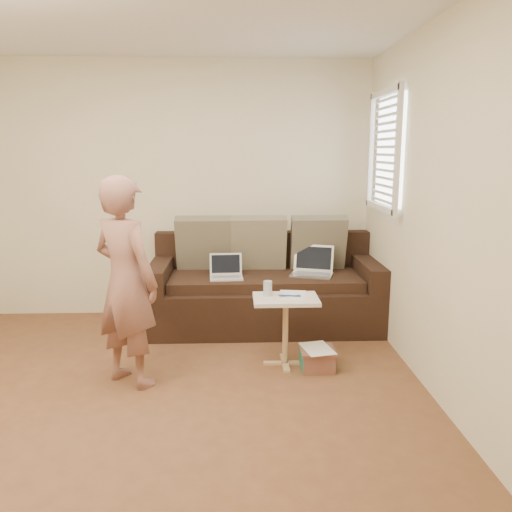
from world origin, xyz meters
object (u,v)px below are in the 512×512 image
at_px(side_table, 285,331).
at_px(striped_box, 317,358).
at_px(sofa, 265,284).
at_px(laptop_white, 226,279).
at_px(laptop_silver, 312,275).
at_px(drinking_glass, 268,288).
at_px(person, 126,282).

distance_m(side_table, striped_box, 0.33).
xyz_separation_m(sofa, laptop_white, (-0.37, -0.15, 0.10)).
xyz_separation_m(laptop_silver, drinking_glass, (-0.48, -0.85, 0.10)).
relative_size(laptop_white, striped_box, 1.12).
relative_size(side_table, drinking_glass, 4.71).
bearing_deg(drinking_glass, laptop_silver, 60.46).
height_order(laptop_white, person, person).
height_order(sofa, laptop_silver, sofa).
bearing_deg(sofa, drinking_glass, -91.81).
bearing_deg(drinking_glass, sofa, 88.19).
height_order(person, side_table, person).
distance_m(drinking_glass, striped_box, 0.68).
bearing_deg(sofa, laptop_silver, -7.85).
xyz_separation_m(side_table, drinking_glass, (-0.14, 0.05, 0.34)).
bearing_deg(person, drinking_glass, -127.31).
height_order(side_table, drinking_glass, drinking_glass).
bearing_deg(sofa, striped_box, -71.43).
height_order(side_table, striped_box, side_table).
xyz_separation_m(laptop_white, drinking_glass, (0.34, -0.75, 0.10)).
bearing_deg(drinking_glass, laptop_white, 114.39).
distance_m(sofa, striped_box, 1.17).
height_order(sofa, side_table, sofa).
height_order(laptop_silver, drinking_glass, drinking_glass).
distance_m(person, side_table, 1.31).
xyz_separation_m(person, side_table, (1.19, 0.27, -0.49)).
bearing_deg(sofa, side_table, -83.36).
relative_size(laptop_silver, striped_box, 1.43).
distance_m(person, drinking_glass, 1.11).
bearing_deg(person, side_table, -131.67).
height_order(laptop_white, striped_box, laptop_white).
bearing_deg(drinking_glass, side_table, -20.75).
bearing_deg(laptop_white, striped_box, -54.71).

